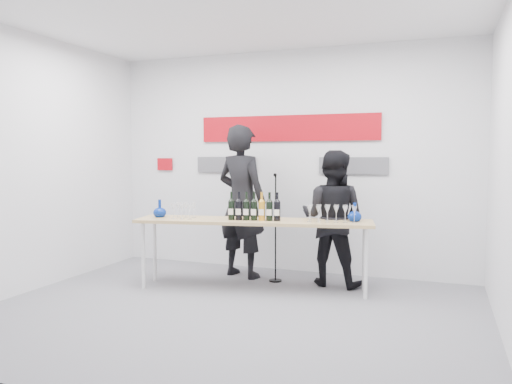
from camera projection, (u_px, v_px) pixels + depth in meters
ground at (230, 312)px, 5.04m from camera, size 5.00×5.00×0.00m
back_wall at (287, 161)px, 6.80m from camera, size 5.00×0.04×3.00m
signage at (283, 139)px, 6.77m from camera, size 3.38×0.02×0.79m
tasting_table at (253, 225)px, 5.85m from camera, size 2.82×1.05×0.83m
wine_bottles at (254, 206)px, 5.78m from camera, size 0.62×0.19×0.33m
decanter_left at (160, 208)px, 6.09m from camera, size 0.16×0.16×0.21m
decanter_right at (355, 212)px, 5.70m from camera, size 0.16×0.16×0.21m
glasses_left at (184, 211)px, 5.98m from camera, size 0.29×0.26×0.18m
glasses_right at (332, 213)px, 5.68m from camera, size 0.58×0.31×0.18m
presenter_left at (242, 201)px, 6.47m from camera, size 0.82×0.65×1.97m
presenter_right at (332, 218)px, 6.07m from camera, size 0.86×0.70×1.65m
mic_stand at (275, 249)px, 6.25m from camera, size 0.16×0.16×1.36m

